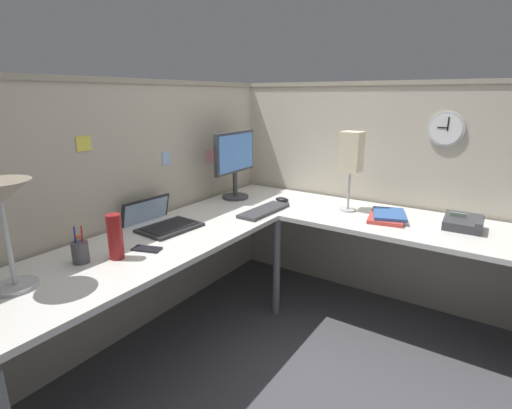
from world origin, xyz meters
name	(u,v)px	position (x,y,z in m)	size (l,w,h in m)	color
ground_plane	(284,331)	(0.00, 0.00, 0.00)	(6.80, 6.80, 0.00)	#47474C
cubicle_wall_back	(141,207)	(-0.36, 0.87, 0.79)	(2.57, 0.12, 1.58)	#B7AD99
cubicle_wall_right	(375,192)	(0.87, -0.27, 0.79)	(0.12, 2.37, 1.58)	#B7AD99
desk	(281,250)	(-0.15, -0.05, 0.63)	(2.35, 2.15, 0.73)	silver
monitor	(235,160)	(0.34, 0.64, 1.02)	(0.46, 0.20, 0.50)	#38383D
laptop	(159,222)	(-0.43, 0.64, 0.75)	(0.37, 0.40, 0.22)	#232326
keyboard	(264,211)	(0.15, 0.26, 0.74)	(0.43, 0.14, 0.02)	#38383D
computer_mouse	(282,200)	(0.44, 0.29, 0.75)	(0.06, 0.10, 0.03)	black
desk_lamp_dome	(0,202)	(-1.29, 0.54, 1.09)	(0.24, 0.24, 0.44)	#B7BABF
pen_cup	(80,252)	(-1.00, 0.55, 0.78)	(0.08, 0.08, 0.18)	#4C4C51
cell_phone	(147,249)	(-0.72, 0.41, 0.73)	(0.07, 0.14, 0.01)	black
thermos_flask	(115,237)	(-0.87, 0.45, 0.84)	(0.07, 0.07, 0.22)	maroon
office_phone	(464,223)	(0.51, -0.90, 0.77)	(0.19, 0.21, 0.11)	#38383D
book_stack	(388,216)	(0.45, -0.47, 0.75)	(0.32, 0.27, 0.04)	#BF3F38
desk_lamp_paper	(351,154)	(0.50, -0.19, 1.11)	(0.13, 0.13, 0.53)	#B7BABF
wall_clock	(446,129)	(0.82, -0.69, 1.28)	(0.04, 0.22, 0.22)	#B7BABF
pinned_note_leftmost	(210,156)	(0.27, 0.82, 1.04)	(0.09, 0.00, 0.09)	pink
pinned_note_middle	(166,159)	(-0.17, 0.82, 1.09)	(0.06, 0.00, 0.08)	#99B7E5
pinned_note_rightmost	(84,144)	(-0.74, 0.82, 1.24)	(0.08, 0.00, 0.08)	#EAD84C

